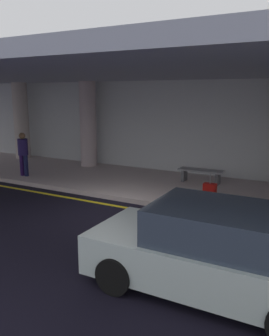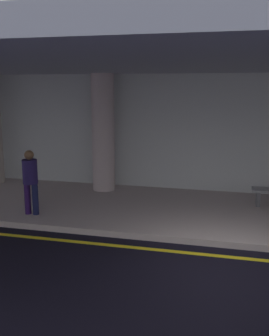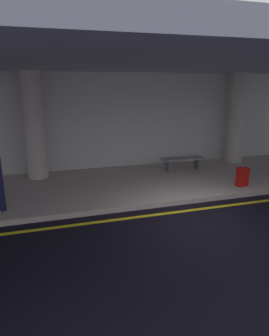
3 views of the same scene
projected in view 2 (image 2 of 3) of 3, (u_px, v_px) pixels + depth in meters
The scene contains 7 objects.
ground_plane at pixel (230, 270), 7.42m from camera, with size 60.00×60.00×0.00m, color black.
sidewalk at pixel (231, 215), 10.35m from camera, with size 26.00×4.20×0.15m, color #B2A19E.
lane_stripe_yellow at pixel (230, 257), 7.95m from camera, with size 26.00×0.14×0.01m, color yellow.
support_column_left_mid at pixel (103, 133), 12.28m from camera, with size 0.71×0.71×3.65m, color #AE9B9D.
ceiling_overhang at pixel (239, 62), 9.08m from camera, with size 28.00×13.20×0.30m, color #8B91A2.
terminal_back_wall at pixel (234, 136), 12.12m from camera, with size 26.00×0.30×3.80m, color #B2B5B7.
traveler_with_luggage at pixel (30, 178), 9.99m from camera, with size 0.38×0.38×1.68m.
Camera 2 is at (-0.10, -7.10, 3.40)m, focal length 41.87 mm.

